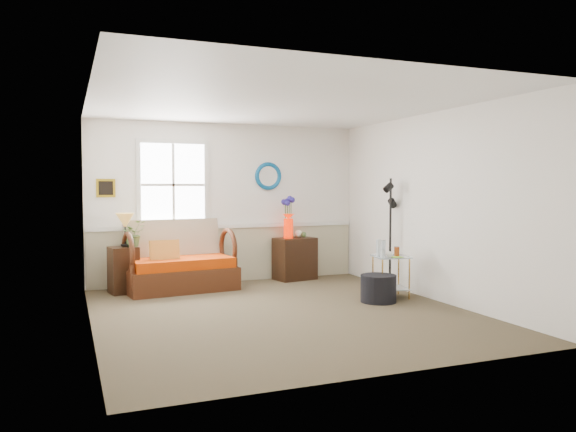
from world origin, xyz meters
name	(u,v)px	position (x,y,z in m)	size (l,w,h in m)	color
floor	(282,312)	(0.00, 0.00, 0.00)	(4.50, 5.00, 0.01)	brown
ceiling	(282,103)	(0.00, 0.00, 2.60)	(4.50, 5.00, 0.01)	white
walls	(282,209)	(0.00, 0.00, 1.30)	(4.51, 5.01, 2.60)	white
wainscot	(228,254)	(0.00, 2.48, 0.45)	(4.46, 0.02, 0.90)	tan
chair_rail	(228,226)	(0.00, 2.47, 0.92)	(4.46, 0.04, 0.06)	silver
window	(173,185)	(-0.90, 2.47, 1.60)	(1.14, 0.06, 1.44)	white
picture	(106,188)	(-1.92, 2.48, 1.55)	(0.28, 0.03, 0.28)	#AE8D1B
mirror	(268,176)	(0.70, 2.48, 1.75)	(0.47, 0.47, 0.07)	#0B6D9E
loveseat	(180,255)	(-0.89, 2.00, 0.53)	(1.62, 0.92, 1.06)	#502812
throw_pillow	(165,255)	(-1.14, 1.89, 0.56)	(0.43, 0.11, 0.43)	#C35B11
lamp_stand	(123,270)	(-1.72, 2.07, 0.34)	(0.39, 0.39, 0.68)	black
table_lamp	(125,230)	(-1.68, 2.09, 0.93)	(0.27, 0.27, 0.50)	#BD8636
potted_plant	(133,236)	(-1.57, 2.10, 0.84)	(0.35, 0.39, 0.30)	#4E6C38
cabinet	(295,259)	(1.10, 2.26, 0.35)	(0.66, 0.42, 0.71)	black
flower_vase	(288,218)	(0.98, 2.26, 1.05)	(0.20, 0.20, 0.68)	red
side_table	(391,277)	(1.78, 0.33, 0.30)	(0.47, 0.47, 0.59)	gold
tabletop_items	(389,248)	(1.74, 0.31, 0.71)	(0.39, 0.39, 0.23)	silver
floor_lamp	(390,234)	(2.10, 0.87, 0.85)	(0.25, 0.25, 1.70)	black
ottoman	(378,288)	(1.45, 0.11, 0.19)	(0.48, 0.48, 0.37)	black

